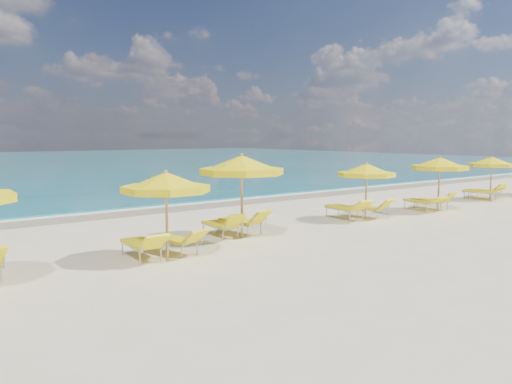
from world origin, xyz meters
TOP-DOWN VIEW (x-y plane):
  - ground_plane at (0.00, 0.00)m, footprint 120.00×120.00m
  - wet_sand_band at (0.00, 7.40)m, footprint 120.00×2.60m
  - foam_line at (0.00, 8.20)m, footprint 120.00×1.20m
  - whitecap_far at (8.00, 24.00)m, footprint 18.00×0.30m
  - umbrella_3 at (-4.36, -0.58)m, footprint 2.89×2.89m
  - umbrella_4 at (-1.38, 0.38)m, footprint 3.12×3.12m
  - umbrella_5 at (4.19, 0.34)m, footprint 2.37×2.37m
  - umbrella_6 at (8.16, -0.08)m, footprint 2.88×2.88m
  - umbrella_7 at (13.50, 0.56)m, footprint 2.76×2.76m
  - lounger_3_left at (-4.89, -0.21)m, footprint 0.68×1.84m
  - lounger_3_right at (-3.91, -0.18)m, footprint 0.91×1.83m
  - lounger_4_left at (-1.78, 0.93)m, footprint 0.65×1.73m
  - lounger_4_right at (-1.02, 0.93)m, footprint 0.91×1.93m
  - lounger_5_left at (3.65, 0.86)m, footprint 0.88×2.08m
  - lounger_5_right at (4.65, 0.64)m, footprint 0.80×1.80m
  - lounger_6_left at (7.78, 0.45)m, footprint 0.90×1.96m
  - lounger_6_right at (8.60, 0.45)m, footprint 0.63×1.66m
  - lounger_7_left at (13.06, 0.78)m, footprint 0.93×2.07m
  - lounger_7_right at (13.94, 1.05)m, footprint 0.72×1.73m

SIDE VIEW (x-z plane):
  - ground_plane at x=0.00m, z-range 0.00..0.00m
  - wet_sand_band at x=0.00m, z-range -0.01..0.01m
  - foam_line at x=0.00m, z-range -0.01..0.01m
  - whitecap_far at x=8.00m, z-range -0.03..0.03m
  - lounger_6_right at x=8.60m, z-range -0.19..0.61m
  - lounger_7_right at x=13.94m, z-range -0.19..0.62m
  - lounger_3_right at x=-3.91m, z-range -0.17..0.60m
  - lounger_5_right at x=4.65m, z-range -0.19..0.62m
  - lounger_4_left at x=-1.78m, z-range -0.20..0.64m
  - lounger_6_left at x=7.78m, z-range -0.14..0.58m
  - lounger_3_left at x=-4.89m, z-range -0.18..0.63m
  - lounger_4_right at x=-1.02m, z-range -0.21..0.68m
  - lounger_7_left at x=13.06m, z-range -0.14..0.61m
  - lounger_5_left at x=3.65m, z-range -0.19..0.68m
  - umbrella_5 at x=4.19m, z-range 0.75..2.86m
  - umbrella_7 at x=13.50m, z-range 0.75..2.87m
  - umbrella_3 at x=-4.36m, z-range 0.79..3.02m
  - umbrella_6 at x=8.16m, z-range 0.80..3.06m
  - umbrella_4 at x=-1.38m, z-range 0.90..3.46m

